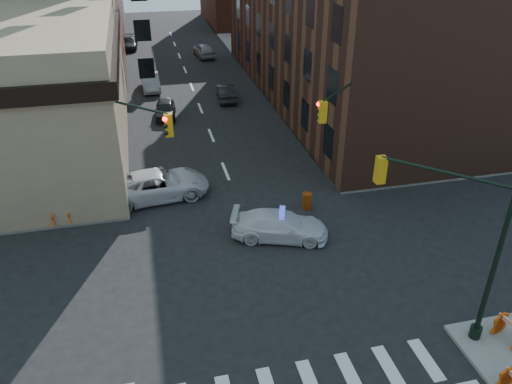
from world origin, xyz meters
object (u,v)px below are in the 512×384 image
parked_car_wnear (165,109)px  parked_car_enear (226,92)px  pedestrian_a (101,196)px  barrel_road (307,201)px  barrel_bank (158,184)px  barricade_se_a (510,331)px  parked_car_wfar (151,82)px  pickup (157,185)px  barricade_nw_a (61,217)px  police_car (280,225)px

parked_car_wnear → parked_car_enear: (5.46, 3.02, 0.02)m
pedestrian_a → barrel_road: (10.99, -2.21, -0.56)m
barrel_road → barrel_bank: 8.78m
barrel_road → barricade_se_a: barricade_se_a is taller
barrel_road → barricade_se_a: 12.03m
pedestrian_a → barrel_road: size_ratio=1.86×
parked_car_wfar → barrel_road: bearing=-74.2°
parked_car_enear → barricade_se_a: bearing=103.8°
pedestrian_a → barrel_road: pedestrian_a is taller
parked_car_wnear → parked_car_wfar: 7.49m
pickup → pedestrian_a: bearing=100.7°
parked_car_wfar → pedestrian_a: pedestrian_a is taller
parked_car_wnear → barricade_nw_a: bearing=-108.3°
pickup → barrel_bank: pickup is taller
parked_car_wnear → parked_car_enear: bearing=34.2°
barrel_road → barrel_bank: bearing=153.9°
police_car → parked_car_enear: police_car is taller
police_car → parked_car_wfar: bearing=29.4°
pickup → barricade_se_a: size_ratio=4.83×
barrel_road → parked_car_wnear: bearing=112.1°
parked_car_wfar → pedestrian_a: 21.69m
police_car → barrel_road: police_car is taller
police_car → pickup: bearing=64.3°
barricade_nw_a → pedestrian_a: bearing=19.5°
police_car → barrel_road: (2.22, 2.36, -0.23)m
parked_car_wnear → pedestrian_a: pedestrian_a is taller
barricade_se_a → barricade_nw_a: 21.37m
barrel_road → barrel_bank: (-7.88, 3.86, 0.02)m
parked_car_enear → barrel_bank: parked_car_enear is taller
pedestrian_a → barrel_bank: bearing=54.2°
police_car → parked_car_enear: 21.55m
barricade_se_a → parked_car_wfar: bearing=4.2°
barrel_road → barrel_bank: size_ratio=0.95×
barrel_road → barricade_nw_a: size_ratio=0.86×
parked_car_wnear → pedestrian_a: size_ratio=2.21×
police_car → barricade_nw_a: bearing=89.9°
pickup → parked_car_wfar: size_ratio=1.33×
parked_car_enear → barrel_bank: size_ratio=4.20×
police_car → barricade_nw_a: size_ratio=4.42×
barricade_se_a → barricade_nw_a: size_ratio=1.12×
pickup → barricade_se_a: (12.27, -14.39, -0.21)m
police_car → pedestrian_a: pedestrian_a is taller
barrel_bank → barrel_road: bearing=-26.1°
police_car → parked_car_wfar: (-5.13, 25.95, 0.03)m
parked_car_wfar → barrel_bank: size_ratio=4.45×
barricade_se_a → pickup: bearing=26.1°
police_car → pickup: 7.96m
pedestrian_a → barrel_road: 11.22m
parked_car_enear → barrel_road: bearing=96.9°
parked_car_wfar → parked_car_enear: parked_car_wfar is taller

